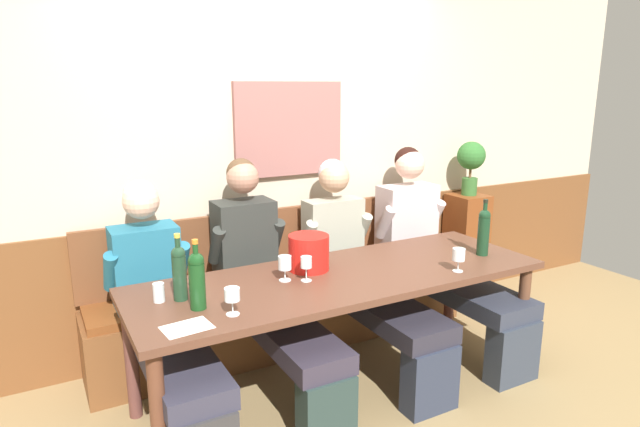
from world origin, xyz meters
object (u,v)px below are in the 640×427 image
(wine_bottle_green_tall, at_px, (179,271))
(wine_bottle_amber_mid, at_px, (197,279))
(wine_glass_right_end, at_px, (285,264))
(water_tumbler_left, at_px, (159,293))
(person_right_seat, at_px, (264,278))
(person_left_seat, at_px, (361,268))
(person_center_right_seat, at_px, (435,249))
(wine_glass_mid_left, at_px, (232,296))
(ice_bucket, at_px, (309,252))
(person_center_left_seat, at_px, (160,304))
(dining_table, at_px, (342,287))
(wall_bench, at_px, (290,306))
(potted_plant, at_px, (471,160))
(wine_glass_left_end, at_px, (306,263))
(wine_bottle_clear_water, at_px, (484,231))
(wine_glass_near_bucket, at_px, (459,255))

(wine_bottle_green_tall, xyz_separation_m, wine_bottle_amber_mid, (0.05, -0.15, 0.00))
(wine_glass_right_end, height_order, water_tumbler_left, wine_glass_right_end)
(person_right_seat, bearing_deg, person_left_seat, -4.07)
(person_center_right_seat, height_order, wine_glass_mid_left, person_center_right_seat)
(person_right_seat, xyz_separation_m, ice_bucket, (0.20, -0.20, 0.18))
(ice_bucket, bearing_deg, person_center_left_seat, 167.34)
(person_center_right_seat, relative_size, wine_glass_right_end, 9.56)
(wine_glass_right_end, bearing_deg, person_center_left_seat, 155.41)
(wine_glass_right_end, bearing_deg, wine_bottle_green_tall, 179.60)
(dining_table, distance_m, wine_bottle_amber_mid, 0.88)
(wine_glass_right_end, bearing_deg, person_right_seat, 89.61)
(wall_bench, height_order, wine_glass_right_end, wall_bench)
(wine_bottle_amber_mid, relative_size, wine_glass_mid_left, 2.61)
(water_tumbler_left, height_order, potted_plant, potted_plant)
(ice_bucket, bearing_deg, dining_table, -51.90)
(dining_table, xyz_separation_m, potted_plant, (1.64, 0.73, 0.52))
(ice_bucket, xyz_separation_m, wine_glass_left_end, (-0.10, -0.16, -0.00))
(person_right_seat, height_order, wine_bottle_green_tall, person_right_seat)
(wine_bottle_green_tall, bearing_deg, dining_table, -4.29)
(water_tumbler_left, bearing_deg, wine_bottle_clear_water, -6.09)
(wine_bottle_amber_mid, bearing_deg, wall_bench, 42.53)
(dining_table, bearing_deg, wine_glass_near_bucket, -24.58)
(person_right_seat, distance_m, wine_glass_right_end, 0.35)
(person_center_left_seat, xyz_separation_m, wine_bottle_clear_water, (1.90, -0.46, 0.27))
(wall_bench, relative_size, person_left_seat, 2.08)
(person_right_seat, relative_size, wine_bottle_amber_mid, 3.89)
(person_center_left_seat, bearing_deg, dining_table, -20.12)
(person_center_left_seat, height_order, wine_bottle_clear_water, person_center_left_seat)
(wine_glass_near_bucket, bearing_deg, person_left_seat, 114.57)
(person_right_seat, height_order, wine_bottle_amber_mid, person_right_seat)
(wall_bench, relative_size, wine_glass_left_end, 19.40)
(wine_bottle_amber_mid, xyz_separation_m, wine_glass_left_end, (0.62, 0.09, -0.05))
(wall_bench, relative_size, dining_table, 1.13)
(wall_bench, distance_m, potted_plant, 1.87)
(person_left_seat, xyz_separation_m, water_tumbler_left, (-1.33, -0.22, 0.16))
(person_right_seat, relative_size, wine_glass_right_end, 9.56)
(person_right_seat, relative_size, wine_glass_near_bucket, 9.79)
(dining_table, xyz_separation_m, water_tumbler_left, (-0.99, 0.09, 0.12))
(ice_bucket, distance_m, water_tumbler_left, 0.87)
(water_tumbler_left, relative_size, potted_plant, 0.22)
(person_left_seat, relative_size, wine_glass_near_bucket, 9.45)
(person_right_seat, distance_m, wine_bottle_amber_mid, 0.73)
(person_center_left_seat, height_order, wine_glass_near_bucket, person_center_left_seat)
(water_tumbler_left, xyz_separation_m, potted_plant, (2.63, 0.64, 0.40))
(person_left_seat, distance_m, wine_bottle_amber_mid, 1.28)
(potted_plant, bearing_deg, person_left_seat, -162.40)
(wall_bench, relative_size, ice_bucket, 11.43)
(wine_glass_left_end, distance_m, potted_plant, 2.03)
(wine_bottle_amber_mid, bearing_deg, person_center_right_seat, 13.37)
(person_left_seat, bearing_deg, wine_bottle_amber_mid, -161.31)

